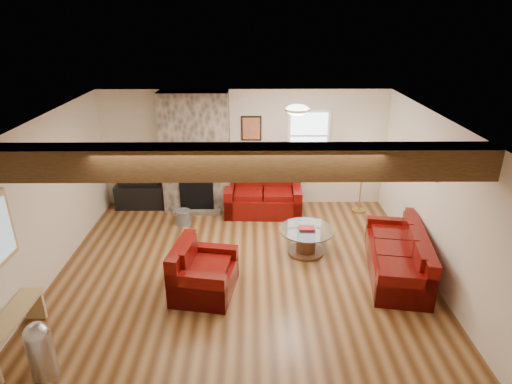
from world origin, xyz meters
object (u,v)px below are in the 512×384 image
(coffee_table, at_px, (306,241))
(tv_cabinet, at_px, (141,196))
(loveseat, at_px, (263,194))
(sofa_three, at_px, (397,253))
(television, at_px, (138,174))
(floor_lamp, at_px, (364,153))
(armchair_red, at_px, (204,270))

(coffee_table, height_order, tv_cabinet, tv_cabinet)
(loveseat, xyz_separation_m, coffee_table, (0.71, -1.66, -0.18))
(sofa_three, relative_size, television, 2.32)
(television, relative_size, floor_lamp, 0.56)
(coffee_table, xyz_separation_m, tv_cabinet, (-3.36, 1.96, 0.03))
(armchair_red, xyz_separation_m, floor_lamp, (3.00, 2.85, 0.90))
(tv_cabinet, distance_m, floor_lamp, 4.81)
(coffee_table, distance_m, tv_cabinet, 3.89)
(armchair_red, bearing_deg, television, 38.29)
(loveseat, bearing_deg, television, 175.66)
(sofa_three, relative_size, armchair_red, 2.00)
(tv_cabinet, bearing_deg, sofa_three, -28.94)
(coffee_table, bearing_deg, tv_cabinet, 149.65)
(sofa_three, distance_m, armchair_red, 3.08)
(loveseat, relative_size, coffee_table, 1.64)
(floor_lamp, bearing_deg, sofa_three, -89.04)
(sofa_three, bearing_deg, tv_cabinet, -109.32)
(loveseat, height_order, coffee_table, loveseat)
(floor_lamp, bearing_deg, coffee_table, -127.94)
(sofa_three, relative_size, floor_lamp, 1.29)
(sofa_three, xyz_separation_m, armchair_red, (-3.04, -0.48, 0.02))
(television, bearing_deg, floor_lamp, -3.05)
(loveseat, height_order, television, television)
(sofa_three, distance_m, coffee_table, 1.53)
(sofa_three, height_order, coffee_table, sofa_three)
(television, xyz_separation_m, floor_lamp, (4.69, -0.25, 0.53))
(television, bearing_deg, loveseat, -6.47)
(tv_cabinet, relative_size, television, 1.23)
(coffee_table, relative_size, television, 1.14)
(loveseat, distance_m, floor_lamp, 2.23)
(sofa_three, xyz_separation_m, television, (-4.73, 2.62, 0.38))
(loveseat, height_order, tv_cabinet, loveseat)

